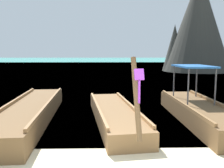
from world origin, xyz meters
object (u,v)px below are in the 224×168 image
longtail_boat_blue_ribbon (31,112)px  longtail_boat_violet_ribbon (114,114)px  longtail_boat_pink_ribbon (199,111)px  karst_rock (197,24)px

longtail_boat_blue_ribbon → longtail_boat_violet_ribbon: (2.93, -0.11, -0.05)m
longtail_boat_blue_ribbon → longtail_boat_pink_ribbon: bearing=-1.4°
karst_rock → longtail_boat_blue_ribbon: bearing=-121.4°
longtail_boat_blue_ribbon → karst_rock: bearing=58.6°
longtail_boat_violet_ribbon → longtail_boat_pink_ribbon: size_ratio=0.99×
longtail_boat_blue_ribbon → longtail_boat_pink_ribbon: (5.90, -0.14, 0.04)m
longtail_boat_pink_ribbon → karst_rock: bearing=70.4°
longtail_boat_blue_ribbon → longtail_boat_violet_ribbon: longtail_boat_blue_ribbon is taller
longtail_boat_pink_ribbon → karst_rock: size_ratio=0.51×
longtail_boat_violet_ribbon → karst_rock: karst_rock is taller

